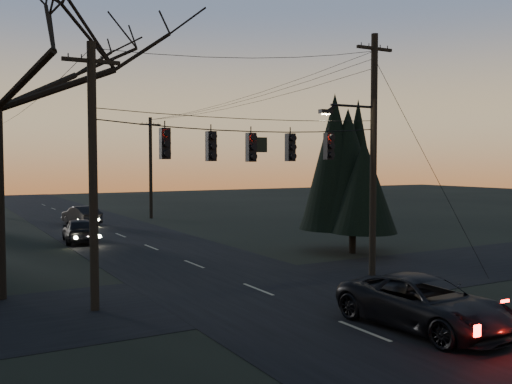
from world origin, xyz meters
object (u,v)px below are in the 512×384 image
suv_near (425,304)px  utility_pole_right (372,275)px  utility_pole_left (95,310)px  sedan_oncoming_a (79,230)px  sedan_oncoming_b (82,216)px  utility_pole_far_r (151,218)px  evergreen_right (353,172)px

suv_near → utility_pole_right: bearing=56.1°
utility_pole_left → sedan_oncoming_a: bearing=79.5°
utility_pole_right → sedan_oncoming_b: (-6.30, 25.56, 0.71)m
utility_pole_right → utility_pole_left: bearing=180.0°
utility_pole_far_r → sedan_oncoming_a: (-8.53, -12.00, 0.73)m
utility_pole_far_r → sedan_oncoming_a: 14.74m
evergreen_right → sedan_oncoming_a: evergreen_right is taller
utility_pole_far_r → utility_pole_right: bearing=-90.0°
sedan_oncoming_a → sedan_oncoming_b: bearing=-96.5°
utility_pole_far_r → sedan_oncoming_b: 6.79m
utility_pole_left → suv_near: utility_pole_left is taller
sedan_oncoming_b → sedan_oncoming_a: bearing=66.5°
utility_pole_right → evergreen_right: bearing=59.0°
utility_pole_right → evergreen_right: (3.02, 5.03, 4.21)m
utility_pole_left → suv_near: (7.63, -6.69, 0.74)m
utility_pole_left → suv_near: size_ratio=1.60×
utility_pole_right → utility_pole_left: (-11.50, 0.00, 0.00)m
evergreen_right → sedan_oncoming_b: (-9.32, 20.54, -3.50)m
evergreen_right → sedan_oncoming_a: 16.30m
evergreen_right → sedan_oncoming_a: (-11.55, 10.97, -3.48)m
utility_pole_left → sedan_oncoming_a: (2.97, 16.00, 0.73)m
utility_pole_far_r → suv_near: size_ratio=1.60×
utility_pole_left → sedan_oncoming_b: 26.10m
suv_near → evergreen_right: bearing=55.7°
suv_near → utility_pole_far_r: bearing=79.8°
utility_pole_right → evergreen_right: 7.22m
utility_pole_right → sedan_oncoming_b: bearing=103.8°
utility_pole_far_r → sedan_oncoming_b: utility_pole_far_r is taller
utility_pole_right → utility_pole_left: size_ratio=1.18×
utility_pole_left → utility_pole_far_r: (11.50, 28.00, 0.00)m
utility_pole_right → suv_near: 7.77m
utility_pole_far_r → evergreen_right: 23.55m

